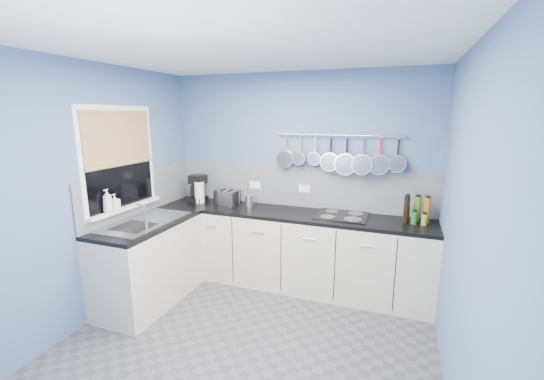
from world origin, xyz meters
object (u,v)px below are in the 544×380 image
Objects in this scene: soap_bottle_a at (108,201)px; soap_bottle_b at (115,202)px; paper_towel at (200,193)px; coffee_maker at (197,189)px; hob at (342,216)px; canister at (249,201)px; toaster at (227,197)px.

soap_bottle_a is 0.10m from soap_bottle_b.
soap_bottle_b is 1.12m from paper_towel.
coffee_maker is at bearing 77.87° from soap_bottle_a.
soap_bottle_b is 2.41m from hob.
soap_bottle_a is 0.69× the size of coffee_maker.
coffee_maker is at bearing -179.50° from canister.
canister is at bearing 14.36° from toaster.
paper_towel is 1.81m from hob.
canister is 1.14m from hob.
soap_bottle_b is at bearing 90.00° from soap_bottle_a.
coffee_maker is 2.38× the size of canister.
soap_bottle_a is 0.85× the size of toaster.
soap_bottle_a reaches higher than hob.
canister is (0.99, 1.22, -0.20)m from soap_bottle_a.
canister is 0.26× the size of hob.
paper_towel is (0.33, 1.16, -0.13)m from soap_bottle_a.
soap_bottle_b is 0.64× the size of paper_towel.
coffee_maker reaches higher than toaster.
soap_bottle_a is 1.58m from canister.
toaster reaches higher than canister.
toaster is at bearing -0.05° from coffee_maker.
paper_towel is at bearing -178.61° from hob.
canister is at bearing 50.86° from soap_bottle_a.
soap_bottle_b is (0.00, 0.09, -0.03)m from soap_bottle_a.
soap_bottle_b is 1.19× the size of canister.
soap_bottle_a is at bearing -105.66° from paper_towel.
coffee_maker reaches higher than hob.
canister is (0.30, 0.01, -0.02)m from toaster.
soap_bottle_a reaches higher than coffee_maker.
coffee_maker is 0.44m from toaster.
paper_towel reaches higher than canister.
soap_bottle_b is 1.51m from canister.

